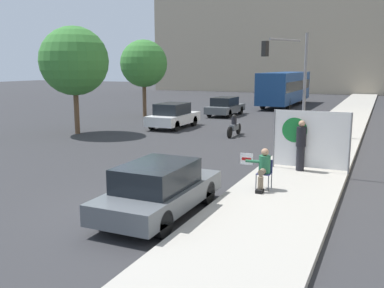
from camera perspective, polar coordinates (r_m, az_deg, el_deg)
The scene contains 13 objects.
ground_plane at distance 11.38m, azimuth -7.08°, elevation -9.01°, with size 160.00×160.00×0.00m, color #303033.
sidewalk_curb at distance 24.54m, azimuth 18.21°, elevation 1.23°, with size 3.05×90.00×0.17m, color #A8A399.
seated_protester at distance 12.70m, azimuth 9.46°, elevation -3.13°, with size 0.92×0.77×1.22m.
jogger_on_sidewalk at distance 15.22m, azimuth 14.32°, elevation -0.14°, with size 0.34×0.34×1.76m.
protest_banner at distance 15.30m, azimuth 15.48°, elevation 0.61°, with size 2.62×0.06×2.08m.
traffic_light_pole at distance 23.53m, azimuth 12.76°, elevation 10.01°, with size 2.70×2.46×5.25m.
parked_car_curbside at distance 10.90m, azimuth -4.38°, elevation -6.01°, with size 1.73×4.19×1.38m.
car_on_road_nearest at distance 26.34m, azimuth -2.53°, elevation 3.79°, with size 1.80×4.16×1.53m.
car_on_road_midblock at distance 32.95m, azimuth 4.45°, elevation 5.02°, with size 1.76×4.46×1.42m.
city_bus_on_road at distance 41.83m, azimuth 12.32°, elevation 7.48°, with size 2.59×11.89×3.17m.
motorcycle_on_road at distance 23.36m, azimuth 5.64°, elevation 2.33°, with size 0.28×2.07×1.18m.
street_tree_near_curb at distance 24.73m, azimuth -15.44°, elevation 10.60°, with size 3.77×3.77×5.92m.
street_tree_midblock at distance 32.23m, azimuth -6.45°, elevation 10.60°, with size 3.47×3.47×5.68m.
Camera 1 is at (5.66, -9.14, 3.76)m, focal length 40.00 mm.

